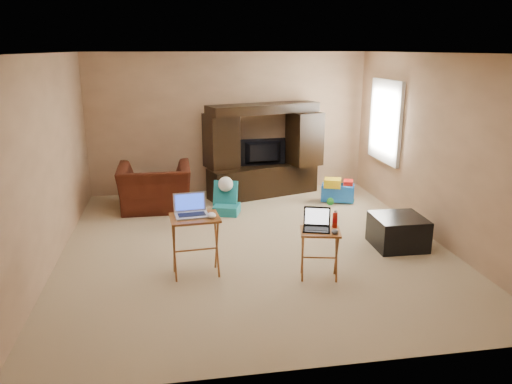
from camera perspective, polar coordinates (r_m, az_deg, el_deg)
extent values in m
plane|color=beige|center=(6.77, -0.28, -6.05)|extent=(5.50, 5.50, 0.00)
plane|color=silver|center=(6.27, -0.32, 15.61)|extent=(5.50, 5.50, 0.00)
plane|color=tan|center=(9.09, -3.13, 7.83)|extent=(5.00, 0.00, 5.00)
plane|color=tan|center=(3.82, 6.40, -3.98)|extent=(5.00, 0.00, 5.00)
plane|color=tan|center=(6.50, -22.64, 3.28)|extent=(0.00, 5.50, 5.50)
plane|color=tan|center=(7.24, 19.71, 4.78)|extent=(0.00, 5.50, 5.50)
plane|color=white|center=(8.57, 14.70, 7.84)|extent=(0.00, 1.20, 1.20)
cube|color=white|center=(8.56, 14.57, 7.84)|extent=(0.06, 1.14, 1.34)
cube|color=black|center=(8.84, 0.84, 4.77)|extent=(2.06, 1.08, 1.64)
imported|color=black|center=(8.80, 0.90, 4.50)|extent=(0.84, 0.17, 0.48)
imported|color=#4D1C10|center=(8.28, -11.46, 0.49)|extent=(1.14, 1.00, 0.74)
cube|color=black|center=(6.91, 15.91, -4.37)|extent=(0.66, 0.66, 0.42)
cube|color=#965624|center=(5.83, -6.91, -6.16)|extent=(0.58, 0.48, 0.72)
cube|color=#A75628|center=(5.78, 7.26, -7.10)|extent=(0.51, 0.44, 0.58)
cube|color=#ADADB2|center=(5.69, -7.39, -1.60)|extent=(0.40, 0.34, 0.24)
cube|color=black|center=(5.64, 6.96, -3.22)|extent=(0.37, 0.33, 0.24)
ellipsoid|color=white|center=(5.64, -5.08, -2.67)|extent=(0.11, 0.16, 0.06)
ellipsoid|color=#38383C|center=(5.60, 9.00, -4.50)|extent=(0.12, 0.14, 0.05)
cylinder|color=red|center=(5.77, 9.01, -3.17)|extent=(0.06, 0.06, 0.18)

